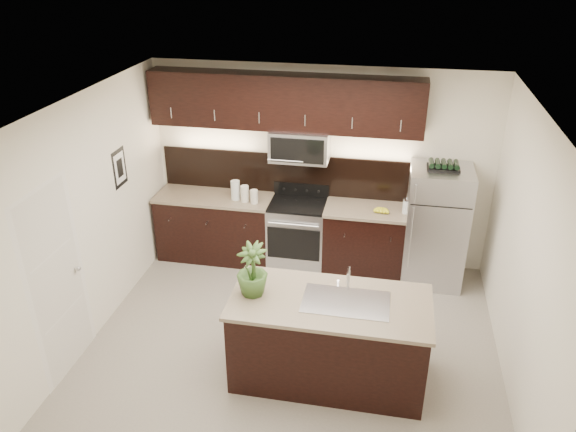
# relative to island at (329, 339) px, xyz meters

# --- Properties ---
(ground) EXTENTS (4.50, 4.50, 0.00)m
(ground) POSITION_rel_island_xyz_m (-0.45, 0.46, -0.47)
(ground) COLOR gray
(ground) RESTS_ON ground
(room_walls) EXTENTS (4.52, 4.02, 2.71)m
(room_walls) POSITION_rel_island_xyz_m (-0.56, 0.43, 1.22)
(room_walls) COLOR silver
(room_walls) RESTS_ON ground
(counter_run) EXTENTS (3.51, 0.65, 0.94)m
(counter_run) POSITION_rel_island_xyz_m (-0.91, 2.15, -0.00)
(counter_run) COLOR black
(counter_run) RESTS_ON ground
(upper_fixtures) EXTENTS (3.49, 0.40, 1.66)m
(upper_fixtures) POSITION_rel_island_xyz_m (-0.88, 2.30, 1.67)
(upper_fixtures) COLOR black
(upper_fixtures) RESTS_ON counter_run
(island) EXTENTS (1.96, 0.96, 0.94)m
(island) POSITION_rel_island_xyz_m (0.00, 0.00, 0.00)
(island) COLOR black
(island) RESTS_ON ground
(sink_faucet) EXTENTS (0.84, 0.50, 0.28)m
(sink_faucet) POSITION_rel_island_xyz_m (0.15, 0.01, 0.48)
(sink_faucet) COLOR silver
(sink_faucet) RESTS_ON island
(refrigerator) EXTENTS (0.76, 0.69, 1.58)m
(refrigerator) POSITION_rel_island_xyz_m (1.10, 2.09, 0.32)
(refrigerator) COLOR #B2B2B7
(refrigerator) RESTS_ON ground
(wine_rack) EXTENTS (0.39, 0.24, 0.09)m
(wine_rack) POSITION_rel_island_xyz_m (1.10, 2.09, 1.15)
(wine_rack) COLOR black
(wine_rack) RESTS_ON refrigerator
(plant) EXTENTS (0.39, 0.39, 0.55)m
(plant) POSITION_rel_island_xyz_m (-0.77, -0.02, 0.74)
(plant) COLOR #335220
(plant) RESTS_ON island
(canisters) EXTENTS (0.39, 0.18, 0.26)m
(canisters) POSITION_rel_island_xyz_m (-1.44, 2.07, 0.58)
(canisters) COLOR silver
(canisters) RESTS_ON counter_run
(french_press) EXTENTS (0.09, 0.09, 0.26)m
(french_press) POSITION_rel_island_xyz_m (0.71, 2.10, 0.57)
(french_press) COLOR silver
(french_press) RESTS_ON counter_run
(bananas) EXTENTS (0.22, 0.18, 0.06)m
(bananas) POSITION_rel_island_xyz_m (0.35, 2.07, 0.50)
(bananas) COLOR gold
(bananas) RESTS_ON counter_run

